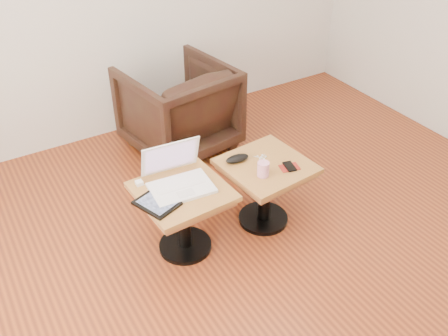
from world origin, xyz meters
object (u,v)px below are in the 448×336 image
laptop (178,178)px  armchair (178,108)px  striped_cup (263,169)px  side_table_right (265,179)px  side_table_left (183,205)px

laptop → armchair: bearing=68.4°
laptop → striped_cup: (0.49, -0.19, -0.00)m
side_table_right → armchair: (-0.06, 1.15, 0.01)m
striped_cup → side_table_right: bearing=45.2°
armchair → side_table_right: bearing=84.6°
armchair → laptop: bearing=55.1°
side_table_right → armchair: bearing=87.7°
side_table_left → armchair: armchair is taller
side_table_left → armchair: 1.23m
side_table_right → striped_cup: size_ratio=5.88×
side_table_left → side_table_right: same height
striped_cup → armchair: armchair is taller
side_table_right → striped_cup: bearing=-140.1°
laptop → side_table_left: bearing=-88.9°
laptop → striped_cup: bearing=-16.0°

